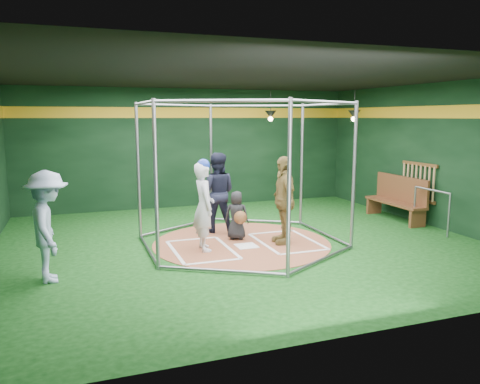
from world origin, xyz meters
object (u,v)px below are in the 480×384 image
object	(u,v)px
dugout_bench	(398,198)
visitor_leopard	(284,200)
batter_figure	(204,205)
umpire	(217,193)

from	to	relation	value
dugout_bench	visitor_leopard	bearing A→B (deg)	-163.99
batter_figure	umpire	bearing A→B (deg)	63.49
visitor_leopard	umpire	bearing A→B (deg)	-136.86
batter_figure	visitor_leopard	distance (m)	1.74
umpire	dugout_bench	size ratio (longest dim) A/B	0.94
batter_figure	dugout_bench	bearing A→B (deg)	10.60
batter_figure	dugout_bench	world-z (taller)	batter_figure
batter_figure	visitor_leopard	world-z (taller)	visitor_leopard
umpire	dugout_bench	distance (m)	4.87
batter_figure	dugout_bench	xyz separation A→B (m)	(5.53, 1.04, -0.34)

